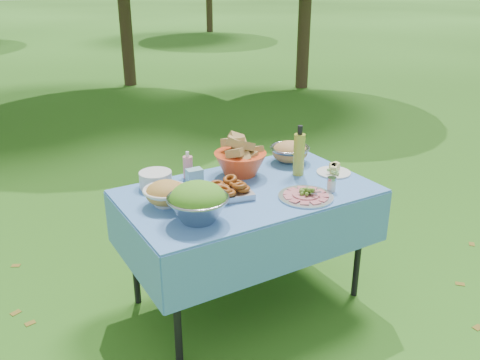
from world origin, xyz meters
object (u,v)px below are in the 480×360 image
Objects in this scene: charcuterie_platter at (306,192)px; picnic_table at (248,247)px; bread_bowl at (240,158)px; oil_bottle at (299,150)px; salad_bowl at (198,202)px; plate_stack at (156,179)px; pasta_bowl_steel at (290,151)px.

picnic_table is at bearing 131.52° from charcuterie_platter.
oil_bottle is (0.31, -0.19, 0.05)m from bread_bowl.
plate_stack is (-0.02, 0.53, -0.06)m from salad_bowl.
pasta_bowl_steel is at bearing 4.89° from bread_bowl.
plate_stack is 0.59× the size of bread_bowl.
plate_stack is 0.60× the size of oil_bottle.
pasta_bowl_steel is 0.26m from oil_bottle.
bread_bowl is at bearing 40.85° from salad_bowl.
picnic_table is at bearing -172.60° from oil_bottle.
picnic_table is 0.70m from plate_stack.
plate_stack is at bearing 139.26° from charcuterie_platter.
bread_bowl is (0.54, -0.08, 0.06)m from plate_stack.
charcuterie_platter is at bearing -4.82° from salad_bowl.
oil_bottle is (0.83, 0.26, 0.06)m from salad_bowl.
bread_bowl reaches higher than charcuterie_platter.
charcuterie_platter is (0.14, -0.50, -0.07)m from bread_bowl.
oil_bottle is at bearing 60.43° from charcuterie_platter.
bread_bowl is 1.26× the size of pasta_bowl_steel.
salad_bowl is 1.00× the size of charcuterie_platter.
oil_bottle is at bearing 17.14° from salad_bowl.
salad_bowl is at bearing 175.18° from charcuterie_platter.
oil_bottle reaches higher than picnic_table.
picnic_table is 4.43× the size of bread_bowl.
salad_bowl reaches higher than picnic_table.
bread_bowl is 1.04× the size of charcuterie_platter.
picnic_table is 0.68m from oil_bottle.
picnic_table is 0.68m from salad_bowl.
bread_bowl is 0.41m from pasta_bowl_steel.
oil_bottle is (0.85, -0.27, 0.11)m from plate_stack.
picnic_table is at bearing -150.98° from pasta_bowl_steel.
salad_bowl is at bearing -154.42° from picnic_table.
picnic_table is 0.55m from bread_bowl.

